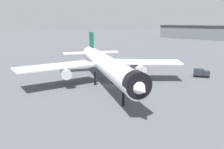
# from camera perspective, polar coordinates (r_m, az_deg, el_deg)

# --- Properties ---
(ground) EXTENTS (900.00, 900.00, 0.00)m
(ground) POSITION_cam_1_polar(r_m,az_deg,el_deg) (71.57, -0.72, -2.71)
(ground) COLOR #4C4F54
(airliner_near_gate) EXTENTS (57.38, 51.31, 15.64)m
(airliner_near_gate) POSITION_cam_1_polar(r_m,az_deg,el_deg) (69.05, -1.71, 2.57)
(airliner_near_gate) COLOR silver
(airliner_near_gate) RESTS_ON ground
(service_truck_front) EXTENTS (5.78, 5.13, 3.00)m
(service_truck_front) POSITION_cam_1_polar(r_m,az_deg,el_deg) (87.78, 21.44, 0.40)
(service_truck_front) COLOR black
(service_truck_front) RESTS_ON ground
(traffic_cone_wingtip) EXTENTS (0.56, 0.56, 0.70)m
(traffic_cone_wingtip) POSITION_cam_1_polar(r_m,az_deg,el_deg) (101.91, 9.64, 2.07)
(traffic_cone_wingtip) COLOR #F2600C
(traffic_cone_wingtip) RESTS_ON ground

